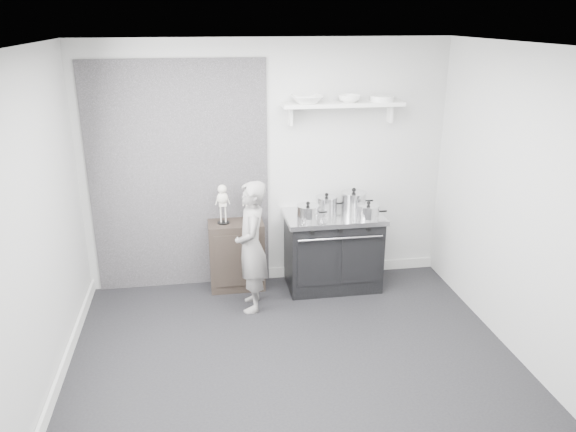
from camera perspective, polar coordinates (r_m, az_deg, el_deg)
The scene contains 15 objects.
ground at distance 5.11m, azimuth 0.70°, elevation -14.96°, with size 4.00×4.00×0.00m, color black.
room_shell at distance 4.52m, azimuth -0.65°, elevation 3.40°, with size 4.02×3.62×2.71m.
wall_shelf at distance 6.08m, azimuth 5.59°, elevation 11.14°, with size 1.30×0.26×0.24m.
stove at distance 6.30m, azimuth 4.56°, elevation -3.48°, with size 1.07×0.67×0.86m.
side_cabinet at distance 6.28m, azimuth -5.24°, elevation -3.98°, with size 0.60×0.35×0.78m, color black.
child at distance 5.72m, azimuth -3.73°, elevation -3.14°, with size 0.50×0.33×1.38m, color gray.
pot_front_left at distance 5.95m, azimuth 2.04°, elevation 0.39°, with size 0.33×0.24×0.20m.
pot_back_left at distance 6.23m, azimuth 3.93°, elevation 1.29°, with size 0.33×0.24×0.20m.
pot_back_right at distance 6.28m, azimuth 6.67°, elevation 1.55°, with size 0.37×0.28×0.26m.
pot_front_right at distance 6.05m, azimuth 8.15°, elevation 0.47°, with size 0.33×0.24×0.19m.
skeleton_full at distance 6.05m, azimuth -6.66°, elevation 1.51°, with size 0.14×0.09×0.50m, color beige, non-canonical shape.
skeleton_torso at distance 6.08m, azimuth -4.01°, elevation 1.31°, with size 0.12×0.08×0.43m, color beige, non-canonical shape.
bowl_large at distance 5.97m, azimuth 1.92°, elevation 11.78°, with size 0.34×0.34×0.08m, color white.
bowl_small at distance 6.08m, azimuth 6.25°, elevation 11.78°, with size 0.24×0.24×0.07m, color white.
plate_stack at distance 6.18m, azimuth 9.53°, elevation 11.69°, with size 0.26×0.26×0.06m, color white.
Camera 1 is at (-0.73, -4.13, 2.91)m, focal length 35.00 mm.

